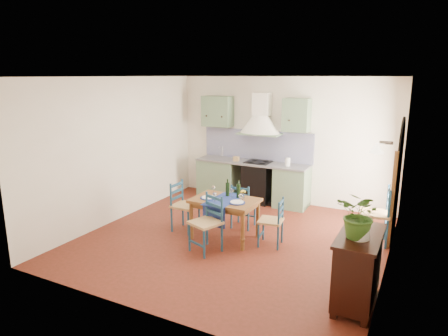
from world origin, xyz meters
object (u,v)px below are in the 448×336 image
at_px(dining_table, 225,204).
at_px(sideboard, 357,266).
at_px(potted_plant, 361,215).
at_px(chair_near, 207,223).

xyz_separation_m(dining_table, sideboard, (2.41, -1.09, -0.13)).
height_order(dining_table, sideboard, dining_table).
relative_size(sideboard, potted_plant, 1.80).
bearing_deg(potted_plant, sideboard, 92.84).
xyz_separation_m(dining_table, chair_near, (-0.02, -0.60, -0.15)).
relative_size(dining_table, sideboard, 1.09).
bearing_deg(chair_near, sideboard, -11.51).
relative_size(chair_near, sideboard, 0.90).
xyz_separation_m(dining_table, potted_plant, (2.42, -1.23, 0.59)).
bearing_deg(potted_plant, dining_table, 153.05).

